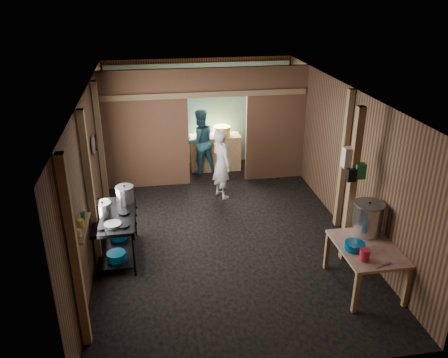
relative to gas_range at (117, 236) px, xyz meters
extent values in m
cube|color=black|center=(1.88, 0.64, -0.40)|extent=(4.50, 7.00, 0.00)
cube|color=#454444|center=(1.88, 0.64, 2.20)|extent=(4.50, 7.00, 0.00)
cube|color=brown|center=(1.88, 4.14, 0.90)|extent=(4.50, 0.00, 2.60)
cube|color=brown|center=(1.88, -2.86, 0.90)|extent=(4.50, 0.00, 2.60)
cube|color=brown|center=(-0.37, 0.64, 0.90)|extent=(0.00, 7.00, 2.60)
cube|color=brown|center=(4.13, 0.64, 0.90)|extent=(0.00, 7.00, 2.60)
cube|color=brown|center=(0.55, 2.84, 0.90)|extent=(1.85, 0.10, 2.60)
cube|color=brown|center=(3.46, 2.84, 0.90)|extent=(1.35, 0.10, 2.60)
cube|color=brown|center=(2.13, 2.84, 1.90)|extent=(1.30, 0.10, 0.60)
cube|color=#6EB7B5|center=(1.88, 4.08, 0.85)|extent=(4.40, 0.06, 2.50)
cube|color=#9F865E|center=(2.18, 3.59, 0.03)|extent=(1.20, 0.50, 0.85)
cylinder|color=beige|center=(2.13, 4.04, 1.50)|extent=(0.20, 0.03, 0.20)
cube|color=#9F865E|center=(-0.30, -1.96, 0.90)|extent=(0.10, 0.12, 2.60)
cube|color=#9F865E|center=(-0.30, -0.16, 0.90)|extent=(0.10, 0.12, 2.60)
cube|color=#9F865E|center=(-0.30, 1.84, 0.90)|extent=(0.10, 0.12, 2.60)
cube|color=#9F865E|center=(4.06, 0.44, 0.90)|extent=(0.10, 0.12, 2.60)
cube|color=#9F865E|center=(3.73, -0.66, 0.90)|extent=(0.12, 0.12, 2.60)
cube|color=#9F865E|center=(1.88, 2.79, 1.65)|extent=(4.40, 0.12, 0.12)
cylinder|color=gray|center=(-0.33, 1.04, 1.25)|extent=(0.03, 0.34, 0.34)
cylinder|color=black|center=(-0.33, 1.44, 1.15)|extent=(0.03, 0.30, 0.30)
cube|color=#9F865E|center=(-0.27, -1.46, 1.00)|extent=(0.14, 0.80, 0.03)
cylinder|color=beige|center=(-0.27, -1.71, 1.07)|extent=(0.07, 0.07, 0.10)
cylinder|color=yellow|center=(-0.27, -1.46, 1.07)|extent=(0.08, 0.08, 0.10)
cylinder|color=#217742|center=(-0.27, -1.24, 1.07)|extent=(0.06, 0.06, 0.10)
cube|color=beige|center=(3.68, -0.58, 1.38)|extent=(0.22, 0.15, 0.32)
cube|color=#217742|center=(3.80, -0.72, 1.20)|extent=(0.16, 0.12, 0.24)
cube|color=black|center=(3.66, -0.74, 1.15)|extent=(0.14, 0.10, 0.20)
cylinder|color=#B9B9BC|center=(-0.17, 0.37, 0.44)|extent=(0.14, 0.14, 0.09)
cylinder|color=#044B7B|center=(0.00, -0.34, -0.18)|extent=(0.31, 0.31, 0.13)
cylinder|color=#044B7B|center=(0.00, 0.32, -0.19)|extent=(0.29, 0.29, 0.12)
cylinder|color=#044B7B|center=(3.49, -1.46, 0.35)|extent=(0.30, 0.30, 0.11)
cylinder|color=#B91E3B|center=(3.51, -1.74, 0.38)|extent=(0.17, 0.17, 0.17)
cube|color=#B9B9BC|center=(3.71, -1.91, 0.30)|extent=(0.30, 0.12, 0.01)
cylinder|color=yellow|center=(2.35, 3.59, 0.56)|extent=(0.40, 0.40, 0.22)
cylinder|color=#A40728|center=(1.83, 3.59, 0.52)|extent=(0.11, 0.11, 0.13)
imported|color=beige|center=(2.09, 2.01, 0.35)|extent=(0.55, 0.64, 1.49)
imported|color=#2D657D|center=(1.79, 3.41, 0.38)|extent=(0.90, 0.79, 1.57)
camera|label=1|loc=(0.69, -6.73, 3.89)|focal=36.54mm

